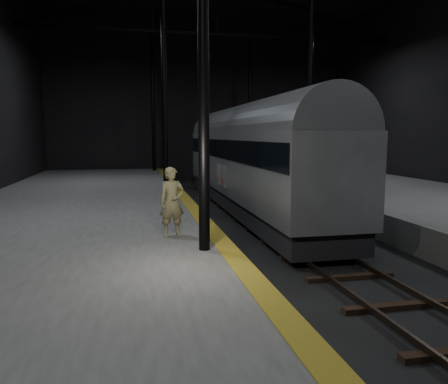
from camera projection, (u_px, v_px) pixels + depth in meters
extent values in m
plane|color=black|center=(294.00, 242.00, 15.16)|extent=(44.00, 44.00, 0.00)
cube|color=#4C4C4A|center=(67.00, 239.00, 13.57)|extent=(9.00, 43.80, 1.00)
cube|color=brown|center=(201.00, 218.00, 14.37)|extent=(0.50, 43.80, 0.01)
cube|color=#3F3328|center=(274.00, 239.00, 14.99)|extent=(0.08, 43.00, 0.14)
cube|color=#3F3328|center=(313.00, 237.00, 15.28)|extent=(0.08, 43.00, 0.14)
cube|color=black|center=(294.00, 241.00, 15.15)|extent=(2.40, 42.00, 0.12)
cylinder|color=black|center=(203.00, 31.00, 9.73)|extent=(0.26, 0.26, 10.00)
cylinder|color=black|center=(164.00, 88.00, 21.37)|extent=(0.26, 0.26, 10.00)
cylinder|color=black|center=(310.00, 91.00, 22.92)|extent=(0.26, 0.26, 10.00)
cylinder|color=black|center=(153.00, 105.00, 33.02)|extent=(0.26, 0.26, 10.00)
cylinder|color=black|center=(250.00, 106.00, 34.56)|extent=(0.26, 0.26, 10.00)
cube|color=black|center=(217.00, 34.00, 27.45)|extent=(23.60, 0.15, 0.18)
cube|color=gray|center=(248.00, 162.00, 20.86)|extent=(2.74, 18.89, 2.83)
cube|color=black|center=(248.00, 199.00, 21.09)|extent=(2.50, 18.51, 0.80)
cube|color=black|center=(248.00, 148.00, 20.78)|extent=(2.80, 18.61, 0.85)
cylinder|color=slate|center=(249.00, 133.00, 20.68)|extent=(2.68, 18.70, 2.68)
cube|color=black|center=(299.00, 237.00, 14.72)|extent=(1.70, 2.08, 0.33)
cube|color=black|center=(221.00, 190.00, 27.55)|extent=(1.70, 2.08, 0.33)
cube|color=silver|center=(224.00, 177.00, 19.73)|extent=(0.04, 0.71, 0.99)
cube|color=silver|center=(219.00, 174.00, 20.83)|extent=(0.04, 0.71, 0.99)
cylinder|color=#A81D14|center=(223.00, 181.00, 19.93)|extent=(0.03, 0.25, 0.25)
cylinder|color=#A81D14|center=(218.00, 179.00, 21.03)|extent=(0.03, 0.25, 0.25)
imported|color=#918658|center=(172.00, 202.00, 11.66)|extent=(0.74, 0.55, 1.86)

